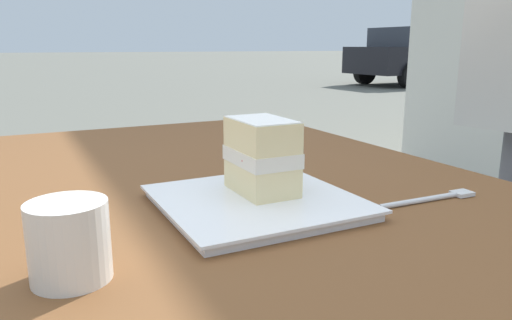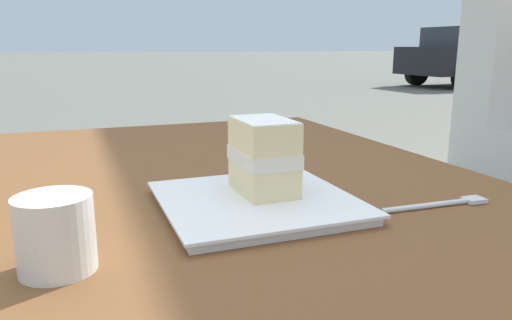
% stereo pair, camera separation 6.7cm
% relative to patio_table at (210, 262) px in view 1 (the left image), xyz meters
% --- Properties ---
extents(patio_table, '(1.46, 0.98, 0.77)m').
position_rel_patio_table_xyz_m(patio_table, '(0.00, 0.00, 0.00)').
color(patio_table, brown).
rests_on(patio_table, ground).
extents(dessert_plate, '(0.26, 0.26, 0.02)m').
position_rel_patio_table_xyz_m(dessert_plate, '(-0.06, -0.05, 0.11)').
color(dessert_plate, white).
rests_on(dessert_plate, patio_table).
extents(cake_slice, '(0.11, 0.08, 0.11)m').
position_rel_patio_table_xyz_m(cake_slice, '(-0.04, -0.07, 0.17)').
color(cake_slice, beige).
rests_on(cake_slice, dessert_plate).
extents(dessert_fork, '(0.03, 0.17, 0.01)m').
position_rel_patio_table_xyz_m(dessert_fork, '(-0.15, -0.30, 0.10)').
color(dessert_fork, silver).
rests_on(dessert_fork, patio_table).
extents(coffee_cup, '(0.08, 0.08, 0.08)m').
position_rel_patio_table_xyz_m(coffee_cup, '(-0.17, 0.21, 0.14)').
color(coffee_cup, silver).
rests_on(coffee_cup, patio_table).
extents(parked_car_near, '(1.94, 4.22, 1.44)m').
position_rel_patio_table_xyz_m(parked_car_near, '(9.08, -9.56, 0.08)').
color(parked_car_near, black).
rests_on(parked_car_near, ground).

